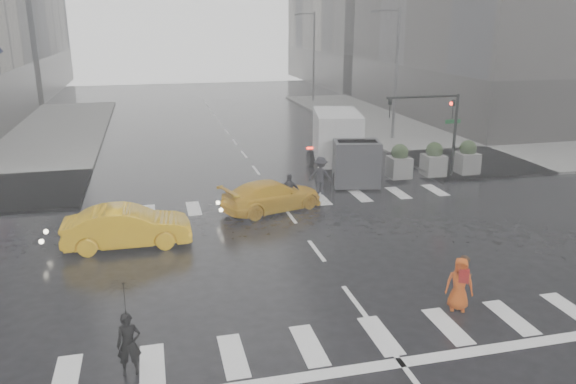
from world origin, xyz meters
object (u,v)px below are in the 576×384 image
object	(u,v)px
taxi_mid	(128,227)
pedestrian_orange	(460,284)
pedestrian_brown	(464,279)
box_truck	(342,143)
traffic_signal_pole	(439,119)

from	to	relation	value
taxi_mid	pedestrian_orange	bearing A→B (deg)	-127.47
pedestrian_brown	box_truck	xyz separation A→B (m)	(1.20, 14.66, 1.04)
pedestrian_orange	box_truck	distance (m)	15.15
traffic_signal_pole	taxi_mid	distance (m)	16.97
pedestrian_orange	taxi_mid	xyz separation A→B (m)	(-9.50, 7.33, -0.05)
traffic_signal_pole	pedestrian_orange	distance (m)	14.79
traffic_signal_pole	pedestrian_brown	xyz separation A→B (m)	(-5.87, -12.81, -2.47)
pedestrian_brown	traffic_signal_pole	bearing A→B (deg)	37.32
pedestrian_orange	box_truck	bearing A→B (deg)	110.98
pedestrian_orange	taxi_mid	bearing A→B (deg)	169.29
pedestrian_brown	box_truck	distance (m)	14.74
traffic_signal_pole	pedestrian_brown	bearing A→B (deg)	-114.60
pedestrian_brown	box_truck	world-z (taller)	box_truck
taxi_mid	box_truck	xyz separation A→B (m)	(11.07, 7.70, 1.02)
box_truck	traffic_signal_pole	bearing A→B (deg)	-9.04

